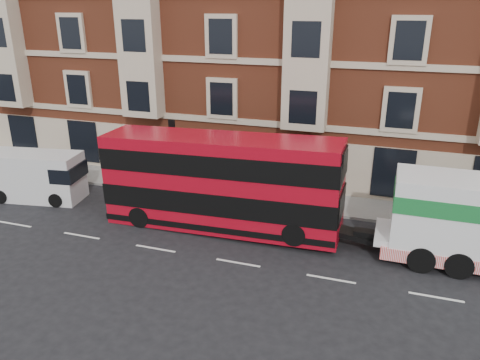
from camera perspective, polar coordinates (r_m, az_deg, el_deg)
name	(u,v)px	position (r m, az deg, el deg)	size (l,w,h in m)	color
ground	(238,263)	(20.55, -0.23, -10.08)	(120.00, 120.00, 0.00)	black
sidewalk	(280,198)	(26.98, 4.88, -2.15)	(90.00, 3.00, 0.15)	slate
victorian_terrace	(320,11)	(32.15, 9.77, 19.61)	(45.00, 12.00, 20.40)	brown
lamp_post_west	(173,151)	(26.89, -8.16, 3.53)	(0.35, 0.15, 4.35)	black
double_decker_bus	(221,181)	(22.57, -2.36, -0.17)	(11.59, 2.66, 4.69)	#A50919
box_van	(36,176)	(28.96, -23.65, 0.40)	(5.46, 2.89, 2.70)	silver
pedestrian	(61,165)	(31.63, -21.01, 1.70)	(0.60, 0.39, 1.64)	#211A34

